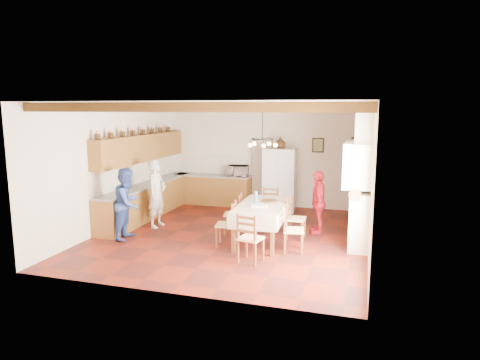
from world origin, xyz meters
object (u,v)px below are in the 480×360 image
Objects in this scene: chair_left_far at (233,213)px; chair_end_far at (270,207)px; dining_table at (262,208)px; chair_right_near at (294,229)px; chair_right_far at (296,218)px; microwave at (239,171)px; person_man at (157,193)px; person_woman_blue at (128,203)px; person_woman_red at (318,202)px; refrigerator at (280,179)px; chair_left_near at (226,224)px; chair_end_near at (251,237)px; hutch at (360,180)px.

chair_end_far is at bearing 130.58° from chair_left_far.
chair_right_near is at bearing -31.31° from dining_table.
microwave is at bearing 38.45° from chair_right_far.
person_man is (-2.66, -0.80, 0.36)m from chair_end_far.
chair_left_far is 2.39m from person_woman_blue.
person_woman_blue reaches higher than microwave.
chair_right_far is 0.65× the size of person_woman_red.
refrigerator reaches higher than chair_left_far.
chair_left_near is at bearing -86.45° from microwave.
person_woman_red is at bearing 123.75° from chair_left_near.
chair_left_far is at bearing -50.16° from chair_end_near.
chair_left_far is 1.08m from chair_end_far.
dining_table is (-1.99, -2.58, -0.30)m from hutch.
dining_table is 2.03× the size of chair_left_near.
chair_end_far is (0.69, 0.83, 0.00)m from chair_left_far.
dining_table is 1.29m from chair_end_far.
chair_right_near is 0.60× the size of person_woman_blue.
chair_left_far is 2.93m from microwave.
chair_right_near is 3.73m from person_woman_blue.
hutch reaches higher than chair_right_near.
microwave is (-2.59, 2.19, 0.32)m from person_woman_red.
chair_end_far is at bearing -70.24° from person_man.
person_woman_red is at bearing 97.86° from chair_left_far.
refrigerator is 4.52m from person_woman_blue.
dining_table is 2.03× the size of chair_right_far.
chair_left_far and chair_end_near have the same top height.
chair_left_near is 0.65× the size of person_woman_red.
dining_table is 3.56m from microwave.
person_woman_red is (1.20, -0.24, 0.26)m from chair_end_far.
chair_right_near and chair_end_near have the same top height.
chair_end_far is 1.68× the size of microwave.
microwave is (1.44, 3.80, 0.26)m from person_woman_blue.
chair_left_near is at bearing -91.50° from person_woman_blue.
chair_left_far is at bearing 151.46° from dining_table.
microwave is at bearing -24.90° from person_woman_blue.
chair_left_near is 0.60× the size of person_woman_blue.
chair_left_far is 1.00× the size of chair_end_far.
person_man is at bearing 170.57° from dining_table.
chair_left_far is 2.00m from person_man.
chair_end_near is at bearing -106.79° from person_woman_blue.
chair_left_near is 1.44m from chair_right_near.
chair_left_near is at bearing -114.22° from chair_end_far.
refrigerator is 1.86× the size of chair_end_far.
microwave reaches higher than chair_end_near.
chair_right_near is 3.68m from person_man.
person_woman_red is (1.31, -2.00, -0.15)m from refrigerator.
chair_right_near is 1.55m from person_woman_red.
chair_left_near is 1.00× the size of chair_end_far.
person_man is at bearing -120.63° from chair_left_near.
chair_left_far is 1.68× the size of microwave.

